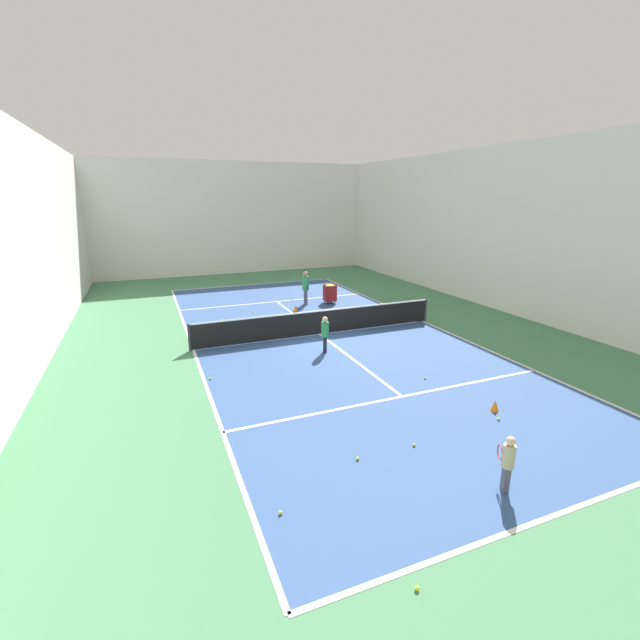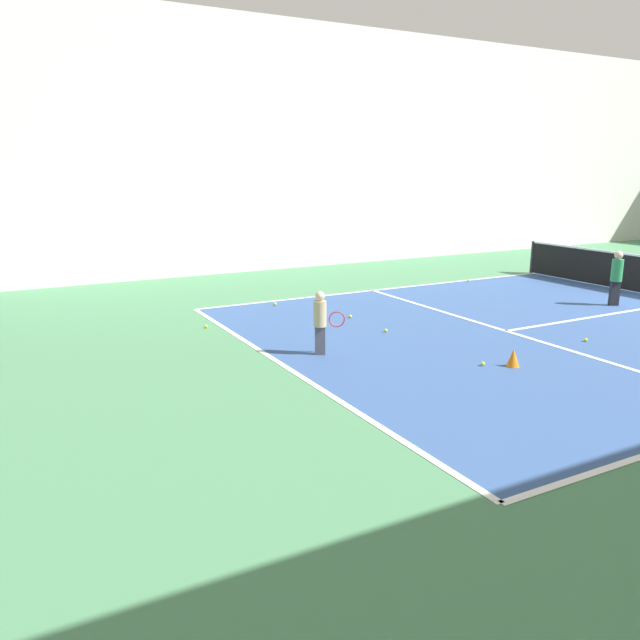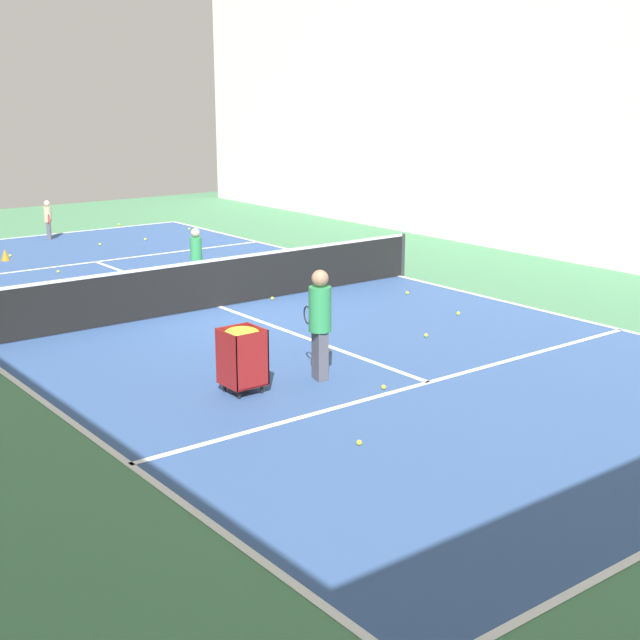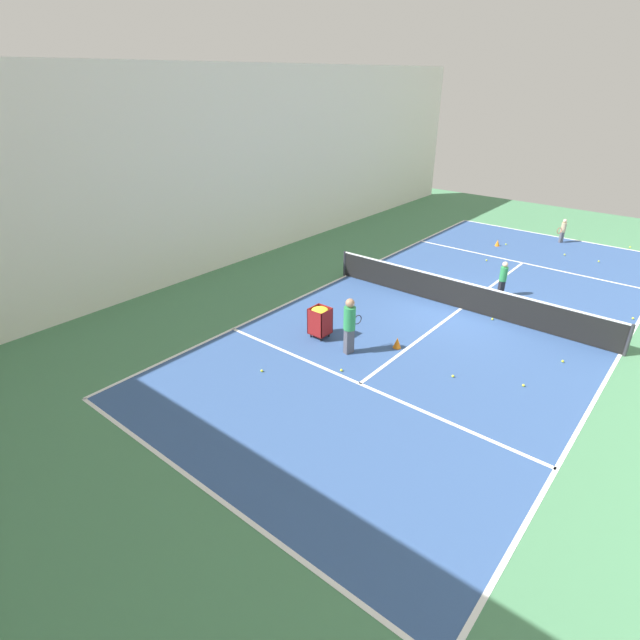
# 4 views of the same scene
# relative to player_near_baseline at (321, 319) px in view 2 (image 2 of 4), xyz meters

# --- Properties ---
(line_baseline_near) EXTENTS (9.67, 0.10, 0.00)m
(line_baseline_near) POSITION_rel_player_near_baseline_xyz_m (0.36, -0.85, -0.63)
(line_baseline_near) COLOR white
(line_baseline_near) RESTS_ON ground
(line_sideline_left) EXTENTS (0.10, 21.48, 0.00)m
(line_sideline_left) POSITION_rel_player_near_baseline_xyz_m (-4.47, 9.89, -0.63)
(line_sideline_left) COLOR white
(line_sideline_left) RESTS_ON ground
(line_service_near) EXTENTS (9.67, 0.10, 0.00)m
(line_service_near) POSITION_rel_player_near_baseline_xyz_m (0.36, 3.99, -0.63)
(line_service_near) COLOR white
(line_service_near) RESTS_ON ground
(hall_enclosure_left) EXTENTS (0.15, 30.78, 7.53)m
(hall_enclosure_left) POSITION_rel_player_near_baseline_xyz_m (-9.05, 9.89, 3.13)
(hall_enclosure_left) COLOR silver
(hall_enclosure_left) RESTS_ON ground
(player_near_baseline) EXTENTS (0.31, 0.56, 1.12)m
(player_near_baseline) POSITION_rel_player_near_baseline_xyz_m (0.00, 0.00, 0.00)
(player_near_baseline) COLOR #4C4C56
(player_near_baseline) RESTS_ON ground
(child_midcourt) EXTENTS (0.34, 0.34, 1.29)m
(child_midcourt) POSITION_rel_player_near_baseline_xyz_m (-0.23, 7.98, 0.10)
(child_midcourt) COLOR black
(child_midcourt) RESTS_ON ground
(training_cone_0) EXTENTS (0.21, 0.21, 0.29)m
(training_cone_0) POSITION_rel_player_near_baseline_xyz_m (2.09, 2.42, -0.49)
(training_cone_0) COLOR orange
(training_cone_0) RESTS_ON ground
(tennis_ball_2) EXTENTS (0.07, 0.07, 0.07)m
(tennis_ball_2) POSITION_rel_player_near_baseline_xyz_m (1.63, 4.73, -0.60)
(tennis_ball_2) COLOR yellow
(tennis_ball_2) RESTS_ON ground
(tennis_ball_3) EXTENTS (0.07, 0.07, 0.07)m
(tennis_ball_3) POSITION_rel_player_near_baseline_xyz_m (-2.71, -1.17, -0.60)
(tennis_ball_3) COLOR yellow
(tennis_ball_3) RESTS_ON ground
(tennis_ball_4) EXTENTS (0.07, 0.07, 0.07)m
(tennis_ball_4) POSITION_rel_player_near_baseline_xyz_m (-3.34, 11.38, -0.60)
(tennis_ball_4) COLOR yellow
(tennis_ball_4) RESTS_ON ground
(tennis_ball_6) EXTENTS (0.07, 0.07, 0.07)m
(tennis_ball_6) POSITION_rel_player_near_baseline_xyz_m (-0.71, 1.84, -0.60)
(tennis_ball_6) COLOR yellow
(tennis_ball_6) RESTS_ON ground
(tennis_ball_8) EXTENTS (0.07, 0.07, 0.07)m
(tennis_ball_8) POSITION_rel_player_near_baseline_xyz_m (-4.29, 7.11, -0.60)
(tennis_ball_8) COLOR yellow
(tennis_ball_8) RESTS_ON ground
(tennis_ball_9) EXTENTS (0.07, 0.07, 0.07)m
(tennis_ball_9) POSITION_rel_player_near_baseline_xyz_m (1.83, 2.02, -0.60)
(tennis_ball_9) COLOR yellow
(tennis_ball_9) RESTS_ON ground
(tennis_ball_10) EXTENTS (0.07, 0.07, 0.07)m
(tennis_ball_10) POSITION_rel_player_near_baseline_xyz_m (-4.02, 0.95, -0.60)
(tennis_ball_10) COLOR yellow
(tennis_ball_10) RESTS_ON ground
(tennis_ball_12) EXTENTS (0.07, 0.07, 0.07)m
(tennis_ball_12) POSITION_rel_player_near_baseline_xyz_m (-2.08, 1.85, -0.60)
(tennis_ball_12) COLOR yellow
(tennis_ball_12) RESTS_ON ground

